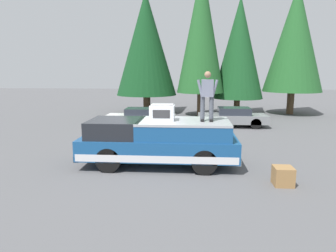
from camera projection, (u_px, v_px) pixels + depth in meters
name	position (u px, v px, depth m)	size (l,w,h in m)	color
ground_plane	(142.00, 164.00, 11.12)	(90.00, 90.00, 0.00)	#565659
pickup_truck	(159.00, 142.00, 10.84)	(2.01, 5.54, 1.65)	navy
compressor_unit	(162.00, 112.00, 10.63)	(0.65, 0.84, 0.56)	silver
person_on_truck_bed	(207.00, 95.00, 10.29)	(0.29, 0.72, 1.69)	#4C515B
parked_car_grey	(233.00, 117.00, 18.44)	(1.64, 4.10, 1.16)	gray
parked_car_white	(141.00, 118.00, 18.12)	(1.64, 4.10, 1.16)	white
wooden_crate	(283.00, 176.00, 9.04)	(0.56, 0.56, 0.56)	olive
conifer_far_left	(295.00, 38.00, 22.81)	(4.36, 4.36, 9.71)	#4C3826
conifer_left	(239.00, 48.00, 23.05)	(3.84, 3.84, 8.80)	#4C3826
conifer_center_left	(201.00, 30.00, 21.86)	(3.44, 3.44, 10.76)	#4C3826
conifer_center_right	(146.00, 44.00, 23.38)	(4.66, 4.66, 9.28)	#4C3826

